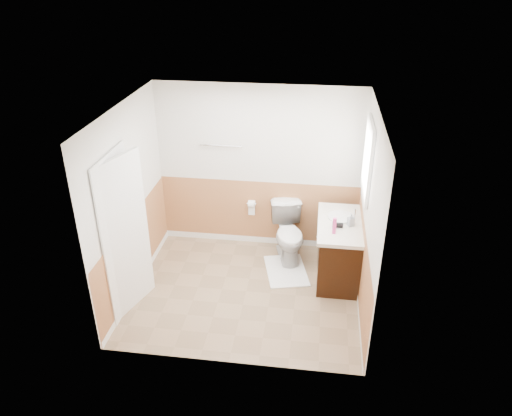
# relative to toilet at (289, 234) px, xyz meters

# --- Properties ---
(floor) EXTENTS (3.00, 3.00, 0.00)m
(floor) POSITION_rel_toilet_xyz_m (-0.50, -0.91, -0.41)
(floor) COLOR #8C7051
(floor) RESTS_ON ground
(ceiling) EXTENTS (3.00, 3.00, 0.00)m
(ceiling) POSITION_rel_toilet_xyz_m (-0.50, -0.91, 2.09)
(ceiling) COLOR white
(ceiling) RESTS_ON floor
(wall_back) EXTENTS (3.00, 0.00, 3.00)m
(wall_back) POSITION_rel_toilet_xyz_m (-0.50, 0.39, 0.84)
(wall_back) COLOR silver
(wall_back) RESTS_ON floor
(wall_front) EXTENTS (3.00, 0.00, 3.00)m
(wall_front) POSITION_rel_toilet_xyz_m (-0.50, -2.21, 0.84)
(wall_front) COLOR silver
(wall_front) RESTS_ON floor
(wall_left) EXTENTS (0.00, 3.00, 3.00)m
(wall_left) POSITION_rel_toilet_xyz_m (-2.00, -0.91, 0.84)
(wall_left) COLOR silver
(wall_left) RESTS_ON floor
(wall_right) EXTENTS (0.00, 3.00, 3.00)m
(wall_right) POSITION_rel_toilet_xyz_m (1.00, -0.91, 0.84)
(wall_right) COLOR silver
(wall_right) RESTS_ON floor
(wainscot_back) EXTENTS (3.00, 0.00, 3.00)m
(wainscot_back) POSITION_rel_toilet_xyz_m (-0.50, 0.38, 0.09)
(wainscot_back) COLOR #B47648
(wainscot_back) RESTS_ON floor
(wainscot_front) EXTENTS (3.00, 0.00, 3.00)m
(wainscot_front) POSITION_rel_toilet_xyz_m (-0.50, -2.20, 0.09)
(wainscot_front) COLOR #B47648
(wainscot_front) RESTS_ON floor
(wainscot_left) EXTENTS (0.00, 2.60, 2.60)m
(wainscot_left) POSITION_rel_toilet_xyz_m (-1.99, -0.91, 0.09)
(wainscot_left) COLOR #B47648
(wainscot_left) RESTS_ON floor
(wainscot_right) EXTENTS (0.00, 2.60, 2.60)m
(wainscot_right) POSITION_rel_toilet_xyz_m (0.99, -0.91, 0.09)
(wainscot_right) COLOR #B47648
(wainscot_right) RESTS_ON floor
(toilet) EXTENTS (0.63, 0.88, 0.81)m
(toilet) POSITION_rel_toilet_xyz_m (0.00, 0.00, 0.00)
(toilet) COLOR silver
(toilet) RESTS_ON floor
(bath_mat) EXTENTS (0.72, 0.91, 0.02)m
(bath_mat) POSITION_rel_toilet_xyz_m (0.00, -0.37, -0.40)
(bath_mat) COLOR white
(bath_mat) RESTS_ON floor
(vanity_cabinet) EXTENTS (0.55, 1.10, 0.80)m
(vanity_cabinet) POSITION_rel_toilet_xyz_m (0.71, -0.37, -0.01)
(vanity_cabinet) COLOR black
(vanity_cabinet) RESTS_ON floor
(vanity_knob_left) EXTENTS (0.03, 0.03, 0.03)m
(vanity_knob_left) POSITION_rel_toilet_xyz_m (0.41, -0.47, 0.14)
(vanity_knob_left) COLOR silver
(vanity_knob_left) RESTS_ON vanity_cabinet
(vanity_knob_right) EXTENTS (0.03, 0.03, 0.03)m
(vanity_knob_right) POSITION_rel_toilet_xyz_m (0.41, -0.27, 0.14)
(vanity_knob_right) COLOR silver
(vanity_knob_right) RESTS_ON vanity_cabinet
(countertop) EXTENTS (0.60, 1.15, 0.05)m
(countertop) POSITION_rel_toilet_xyz_m (0.70, -0.37, 0.42)
(countertop) COLOR silver
(countertop) RESTS_ON vanity_cabinet
(sink_basin) EXTENTS (0.36, 0.36, 0.02)m
(sink_basin) POSITION_rel_toilet_xyz_m (0.71, -0.22, 0.45)
(sink_basin) COLOR white
(sink_basin) RESTS_ON countertop
(faucet) EXTENTS (0.02, 0.02, 0.14)m
(faucet) POSITION_rel_toilet_xyz_m (0.89, -0.22, 0.51)
(faucet) COLOR #B5B6BC
(faucet) RESTS_ON countertop
(lotion_bottle) EXTENTS (0.05, 0.05, 0.22)m
(lotion_bottle) POSITION_rel_toilet_xyz_m (0.61, -0.66, 0.55)
(lotion_bottle) COLOR #E33A8D
(lotion_bottle) RESTS_ON countertop
(soap_dispenser) EXTENTS (0.10, 0.10, 0.17)m
(soap_dispenser) POSITION_rel_toilet_xyz_m (0.83, -0.42, 0.53)
(soap_dispenser) COLOR gray
(soap_dispenser) RESTS_ON countertop
(hair_dryer_body) EXTENTS (0.14, 0.07, 0.07)m
(hair_dryer_body) POSITION_rel_toilet_xyz_m (0.66, -0.50, 0.48)
(hair_dryer_body) COLOR black
(hair_dryer_body) RESTS_ON countertop
(hair_dryer_handle) EXTENTS (0.03, 0.03, 0.07)m
(hair_dryer_handle) POSITION_rel_toilet_xyz_m (0.63, -0.47, 0.45)
(hair_dryer_handle) COLOR black
(hair_dryer_handle) RESTS_ON countertop
(mirror_panel) EXTENTS (0.02, 0.35, 0.90)m
(mirror_panel) POSITION_rel_toilet_xyz_m (0.98, 0.19, 1.14)
(mirror_panel) COLOR silver
(mirror_panel) RESTS_ON wall_right
(window_frame) EXTENTS (0.04, 0.80, 1.00)m
(window_frame) POSITION_rel_toilet_xyz_m (0.97, -0.32, 1.34)
(window_frame) COLOR white
(window_frame) RESTS_ON wall_right
(window_glass) EXTENTS (0.01, 0.70, 0.90)m
(window_glass) POSITION_rel_toilet_xyz_m (0.99, -0.32, 1.34)
(window_glass) COLOR white
(window_glass) RESTS_ON wall_right
(door) EXTENTS (0.29, 0.78, 2.04)m
(door) POSITION_rel_toilet_xyz_m (-1.90, -1.36, 0.61)
(door) COLOR white
(door) RESTS_ON wall_left
(door_frame) EXTENTS (0.02, 0.92, 2.10)m
(door_frame) POSITION_rel_toilet_xyz_m (-1.97, -1.36, 0.62)
(door_frame) COLOR white
(door_frame) RESTS_ON wall_left
(door_knob) EXTENTS (0.06, 0.06, 0.06)m
(door_knob) POSITION_rel_toilet_xyz_m (-1.84, -1.03, 0.54)
(door_knob) COLOR silver
(door_knob) RESTS_ON door
(towel_bar) EXTENTS (0.62, 0.02, 0.02)m
(towel_bar) POSITION_rel_toilet_xyz_m (-1.05, 0.34, 1.19)
(towel_bar) COLOR silver
(towel_bar) RESTS_ON wall_back
(tp_holder_bar) EXTENTS (0.14, 0.02, 0.02)m
(tp_holder_bar) POSITION_rel_toilet_xyz_m (-0.60, 0.32, 0.29)
(tp_holder_bar) COLOR silver
(tp_holder_bar) RESTS_ON wall_back
(tp_roll) EXTENTS (0.10, 0.11, 0.11)m
(tp_roll) POSITION_rel_toilet_xyz_m (-0.60, 0.32, 0.29)
(tp_roll) COLOR white
(tp_roll) RESTS_ON tp_holder_bar
(tp_sheet) EXTENTS (0.10, 0.01, 0.16)m
(tp_sheet) POSITION_rel_toilet_xyz_m (-0.60, 0.32, 0.18)
(tp_sheet) COLOR white
(tp_sheet) RESTS_ON tp_roll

